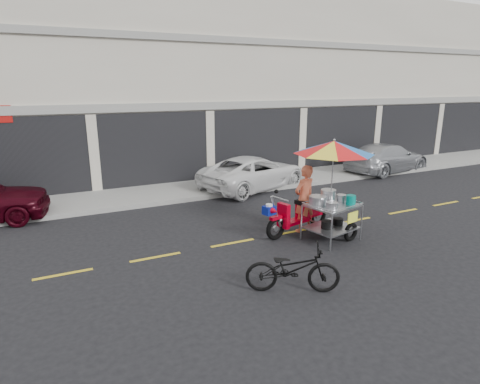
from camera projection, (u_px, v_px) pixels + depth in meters
name	position (u px, v px, depth m)	size (l,w,h in m)	color
ground	(298.00, 231.00, 11.10)	(90.00, 90.00, 0.00)	black
sidewalk	(220.00, 185.00, 15.85)	(45.00, 3.00, 0.15)	gray
shophouse_block	(230.00, 78.00, 20.37)	(36.00, 8.11, 10.40)	beige
centerline	(298.00, 231.00, 11.10)	(42.00, 0.10, 0.01)	gold
white_pickup	(254.00, 172.00, 15.47)	(2.10, 4.56, 1.27)	white
silver_pickup	(387.00, 158.00, 18.38)	(1.85, 4.55, 1.32)	#B3B5BA
near_bicycle	(293.00, 269.00, 7.75)	(0.64, 1.83, 0.96)	black
food_vendor_rig	(322.00, 176.00, 10.33)	(2.93, 2.39, 2.64)	black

